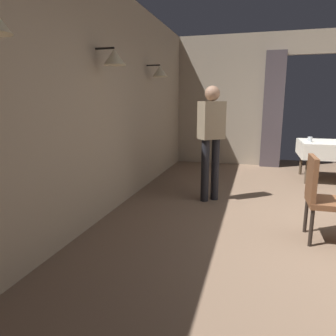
{
  "coord_description": "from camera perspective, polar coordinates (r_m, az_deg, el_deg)",
  "views": [
    {
      "loc": [
        -1.27,
        -3.5,
        1.49
      ],
      "look_at": [
        -2.35,
        0.35,
        0.64
      ],
      "focal_mm": 33.34,
      "sensor_mm": 36.0,
      "label": 1
    }
  ],
  "objects": [
    {
      "name": "glass_far_a",
      "position": [
        6.44,
        24.52,
        4.79
      ],
      "size": [
        0.08,
        0.08,
        0.1
      ],
      "primitive_type": "cylinder",
      "color": "silver",
      "rests_on": "dining_table_far"
    },
    {
      "name": "wall_left",
      "position": [
        3.99,
        -13.42,
        11.9
      ],
      "size": [
        0.49,
        8.4,
        3.0
      ],
      "color": "gray",
      "rests_on": "ground"
    },
    {
      "name": "chair_mid_left",
      "position": [
        3.73,
        26.33,
        -4.43
      ],
      "size": [
        0.45,
        0.44,
        0.93
      ],
      "color": "black",
      "rests_on": "ground"
    },
    {
      "name": "wall_back",
      "position": [
        7.78,
        25.59,
        11.08
      ],
      "size": [
        6.4,
        0.27,
        3.0
      ],
      "color": "gray",
      "rests_on": "ground"
    },
    {
      "name": "person_diner_standing_aside",
      "position": [
        4.69,
        7.89,
        6.18
      ],
      "size": [
        0.42,
        0.4,
        1.72
      ],
      "color": "black",
      "rests_on": "ground"
    }
  ]
}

